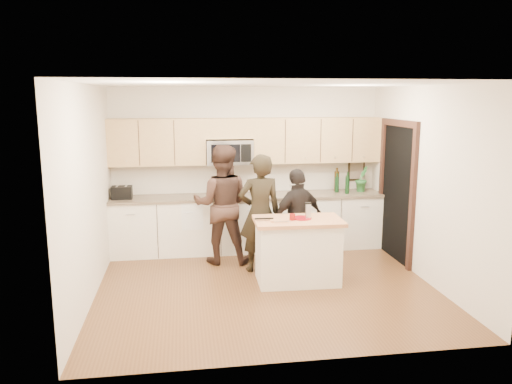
{
  "coord_description": "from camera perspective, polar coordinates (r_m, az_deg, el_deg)",
  "views": [
    {
      "loc": [
        -1.08,
        -6.36,
        2.54
      ],
      "look_at": [
        -0.08,
        0.35,
        1.25
      ],
      "focal_mm": 35.0,
      "sensor_mm": 36.0,
      "label": 1
    }
  ],
  "objects": [
    {
      "name": "knife",
      "position": [
        6.6,
        2.95,
        -3.41
      ],
      "size": [
        0.21,
        0.03,
        0.01
      ],
      "primitive_type": "cube",
      "rotation": [
        0.0,
        0.0,
        -0.03
      ],
      "color": "silver",
      "rests_on": "cutting_board"
    },
    {
      "name": "bottle_cluster",
      "position": [
        8.69,
        10.15,
        1.21
      ],
      "size": [
        0.56,
        0.35,
        0.4
      ],
      "color": "black",
      "rests_on": "back_cabinetry"
    },
    {
      "name": "dish_towel",
      "position": [
        8.05,
        -7.34,
        -1.76
      ],
      "size": [
        0.34,
        0.6,
        0.48
      ],
      "color": "white",
      "rests_on": "ground"
    },
    {
      "name": "framed_picture",
      "position": [
        8.97,
        11.39,
        2.52
      ],
      "size": [
        0.3,
        0.03,
        0.38
      ],
      "color": "black",
      "rests_on": "ground"
    },
    {
      "name": "red_plate",
      "position": [
        6.87,
        5.23,
        -2.98
      ],
      "size": [
        0.27,
        0.27,
        0.02
      ],
      "primitive_type": "cylinder",
      "color": "maroon",
      "rests_on": "island"
    },
    {
      "name": "drink_glass",
      "position": [
        6.77,
        4.17,
        -2.87
      ],
      "size": [
        0.08,
        0.08,
        0.09
      ],
      "primitive_type": "cylinder",
      "color": "maroon",
      "rests_on": "island"
    },
    {
      "name": "orchid",
      "position": [
        8.74,
        11.98,
        1.49
      ],
      "size": [
        0.31,
        0.31,
        0.44
      ],
      "primitive_type": "imported",
      "rotation": [
        0.0,
        0.0,
        0.83
      ],
      "color": "#307835",
      "rests_on": "back_cabinetry"
    },
    {
      "name": "island",
      "position": [
        6.96,
        4.79,
        -6.67
      ],
      "size": [
        1.22,
        0.74,
        0.9
      ],
      "rotation": [
        0.0,
        0.0,
        -0.03
      ],
      "color": "white",
      "rests_on": "ground"
    },
    {
      "name": "tongs",
      "position": [
        6.74,
        0.92,
        -3.05
      ],
      "size": [
        0.26,
        0.04,
        0.02
      ],
      "primitive_type": "cube",
      "rotation": [
        0.0,
        0.0,
        -0.03
      ],
      "color": "black",
      "rests_on": "cutting_board"
    },
    {
      "name": "doorway",
      "position": [
        8.1,
        15.81,
        0.56
      ],
      "size": [
        0.06,
        1.25,
        2.2
      ],
      "color": "black",
      "rests_on": "ground"
    },
    {
      "name": "toaster",
      "position": [
        8.23,
        -15.08,
        -0.06
      ],
      "size": [
        0.32,
        0.21,
        0.21
      ],
      "color": "black",
      "rests_on": "back_cabinetry"
    },
    {
      "name": "microwave",
      "position": [
        8.24,
        -3.06,
        4.59
      ],
      "size": [
        0.76,
        0.41,
        0.4
      ],
      "color": "silver",
      "rests_on": "ground"
    },
    {
      "name": "room_shell",
      "position": [
        6.5,
        1.17,
        3.65
      ],
      "size": [
        4.52,
        4.02,
        2.71
      ],
      "color": "beige",
      "rests_on": "ground"
    },
    {
      "name": "woman_center",
      "position": [
        7.68,
        -3.95,
        -1.42
      ],
      "size": [
        0.99,
        0.82,
        1.84
      ],
      "primitive_type": "imported",
      "rotation": [
        0.0,
        0.0,
        2.99
      ],
      "color": "#34201A",
      "rests_on": "ground"
    },
    {
      "name": "woman_right",
      "position": [
        7.42,
        4.78,
        -3.13
      ],
      "size": [
        0.96,
        0.7,
        1.52
      ],
      "primitive_type": "imported",
      "rotation": [
        0.0,
        0.0,
        3.57
      ],
      "color": "black",
      "rests_on": "ground"
    },
    {
      "name": "woman_left",
      "position": [
        7.29,
        0.44,
        -2.44
      ],
      "size": [
        0.67,
        0.48,
        1.74
      ],
      "primitive_type": "imported",
      "rotation": [
        0.0,
        0.0,
        3.24
      ],
      "color": "black",
      "rests_on": "ground"
    },
    {
      "name": "floor",
      "position": [
        6.94,
        1.12,
        -10.69
      ],
      "size": [
        4.5,
        4.5,
        0.0
      ],
      "primitive_type": "plane",
      "color": "brown",
      "rests_on": "ground"
    },
    {
      "name": "cutting_board",
      "position": [
        6.72,
        2.57,
        -3.25
      ],
      "size": [
        0.24,
        0.17,
        0.02
      ],
      "primitive_type": "cube",
      "rotation": [
        0.0,
        0.0,
        -0.03
      ],
      "color": "tan",
      "rests_on": "island"
    },
    {
      "name": "back_cabinetry",
      "position": [
        8.38,
        -0.79,
        -3.48
      ],
      "size": [
        4.5,
        0.66,
        0.94
      ],
      "color": "white",
      "rests_on": "ground"
    },
    {
      "name": "upper_cabinetry",
      "position": [
        8.3,
        -0.72,
        5.99
      ],
      "size": [
        4.5,
        0.33,
        0.75
      ],
      "color": "tan",
      "rests_on": "ground"
    },
    {
      "name": "box_grater",
      "position": [
        6.85,
        5.97,
        -2.05
      ],
      "size": [
        0.08,
        0.06,
        0.21
      ],
      "color": "silver",
      "rests_on": "red_plate"
    }
  ]
}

